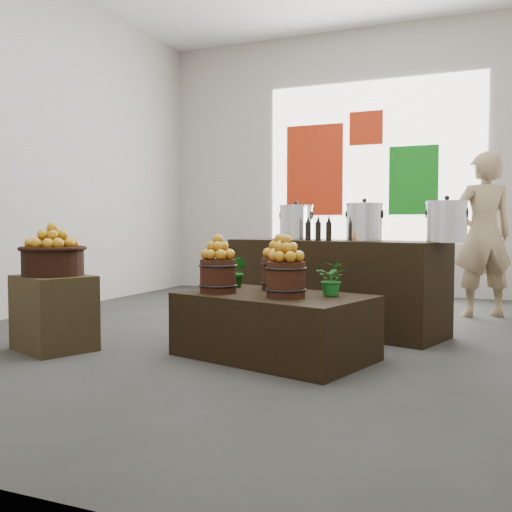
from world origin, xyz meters
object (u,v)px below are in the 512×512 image
at_px(stock_pot_center, 364,223).
at_px(stock_pot_right, 446,223).
at_px(crate, 54,313).
at_px(display_table, 274,326).
at_px(shopper, 483,235).
at_px(counter, 333,285).
at_px(stock_pot_left, 296,223).
at_px(wicker_basket, 53,262).

distance_m(stock_pot_center, stock_pot_right, 0.79).
xyz_separation_m(crate, stock_pot_center, (2.24, 1.68, 0.75)).
relative_size(display_table, shopper, 0.77).
xyz_separation_m(crate, shopper, (3.27, 3.21, 0.62)).
relative_size(counter, shopper, 1.17).
xyz_separation_m(stock_pot_left, shopper, (1.79, 1.30, -0.13)).
height_order(display_table, stock_pot_right, stock_pot_right).
relative_size(wicker_basket, stock_pot_left, 1.48).
height_order(stock_pot_left, stock_pot_right, same).
bearing_deg(stock_pot_right, stock_pot_left, 162.96).
relative_size(counter, stock_pot_left, 6.47).
distance_m(crate, stock_pot_right, 3.41).
bearing_deg(stock_pot_center, counter, 162.96).
xyz_separation_m(crate, display_table, (1.79, 0.44, -0.06)).
bearing_deg(crate, stock_pot_center, 36.96).
height_order(wicker_basket, stock_pot_right, stock_pot_right).
bearing_deg(shopper, stock_pot_right, 54.99).
xyz_separation_m(counter, stock_pot_left, (-0.43, 0.13, 0.61)).
distance_m(crate, shopper, 4.62).
bearing_deg(stock_pot_right, crate, -154.14).
bearing_deg(shopper, wicker_basket, 18.35).
height_order(counter, shopper, shopper).
bearing_deg(stock_pot_left, wicker_basket, -127.69).
bearing_deg(crate, stock_pot_left, 52.31).
bearing_deg(display_table, wicker_basket, -150.60).
bearing_deg(counter, stock_pot_center, 0.00).
distance_m(wicker_basket, stock_pot_right, 3.34).
bearing_deg(counter, display_table, -77.74).
distance_m(wicker_basket, stock_pot_left, 2.44).
relative_size(wicker_basket, shopper, 0.27).
bearing_deg(crate, stock_pot_right, 25.86).
height_order(wicker_basket, stock_pot_center, stock_pot_center).
bearing_deg(stock_pot_right, stock_pot_center, 162.96).
xyz_separation_m(display_table, stock_pot_center, (0.44, 1.25, 0.81)).
bearing_deg(display_table, stock_pot_right, 55.97).
xyz_separation_m(crate, stock_pot_left, (1.48, 1.92, 0.75)).
bearing_deg(counter, stock_pot_right, 0.00).
distance_m(crate, display_table, 1.85).
relative_size(stock_pot_left, shopper, 0.18).
xyz_separation_m(crate, stock_pot_right, (2.99, 1.45, 0.75)).
height_order(wicker_basket, counter, counter).
xyz_separation_m(display_table, stock_pot_left, (-0.31, 1.48, 0.81)).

